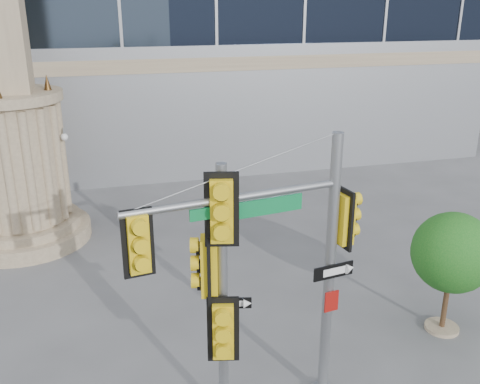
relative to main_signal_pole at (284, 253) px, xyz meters
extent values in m
plane|color=#545456|center=(0.20, 1.01, -3.48)|extent=(120.00, 120.00, 0.00)
cylinder|color=gray|center=(-5.80, 10.01, -3.23)|extent=(4.40, 4.40, 0.50)
cylinder|color=gray|center=(-5.80, 10.01, -2.83)|extent=(3.80, 3.80, 0.30)
cylinder|color=gray|center=(-5.80, 10.01, -0.68)|extent=(3.00, 3.00, 4.00)
cylinder|color=gray|center=(-5.80, 10.01, 1.47)|extent=(3.50, 3.50, 0.30)
cone|color=#472D14|center=(-4.50, 10.01, 1.87)|extent=(0.24, 0.24, 0.50)
cylinder|color=slate|center=(1.00, 0.15, -0.67)|extent=(0.21, 0.21, 5.62)
cylinder|color=slate|center=(-0.94, -0.14, 1.20)|extent=(3.91, 0.71, 0.13)
cube|color=#0E783D|center=(-0.29, -0.06, 0.97)|extent=(1.21, 0.22, 0.30)
cube|color=yellow|center=(-2.61, -0.39, 0.69)|extent=(0.55, 0.34, 1.17)
cube|color=yellow|center=(1.26, 0.19, 0.45)|extent=(0.34, 0.55, 1.17)
cube|color=black|center=(1.02, 0.02, -0.53)|extent=(0.86, 0.15, 0.28)
cube|color=maroon|center=(1.02, 0.02, -1.19)|extent=(0.30, 0.07, 0.43)
cylinder|color=slate|center=(-1.15, 0.01, -0.85)|extent=(0.19, 0.19, 5.26)
cube|color=yellow|center=(-1.20, -0.22, 1.04)|extent=(0.63, 0.42, 1.32)
cube|color=yellow|center=(-1.37, 0.06, -0.11)|extent=(0.42, 0.63, 1.32)
cube|color=yellow|center=(-1.20, -0.22, -1.27)|extent=(0.63, 0.42, 1.32)
cube|color=black|center=(-0.99, -0.16, -0.80)|extent=(0.64, 0.18, 0.21)
cylinder|color=gray|center=(4.85, 1.53, -3.43)|extent=(0.84, 0.84, 0.09)
cylinder|color=#382314|center=(4.85, 1.53, -2.64)|extent=(0.13, 0.13, 1.67)
sphere|color=#135517|center=(4.85, 1.53, -1.34)|extent=(1.95, 1.95, 1.95)
sphere|color=#135517|center=(5.27, 1.76, -1.62)|extent=(1.21, 1.21, 1.21)
sphere|color=#135517|center=(4.53, 1.30, -1.58)|extent=(1.02, 1.02, 1.02)
camera|label=1|loc=(-3.06, -8.24, 4.30)|focal=40.00mm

